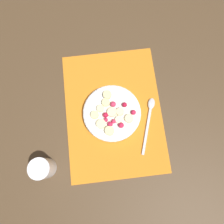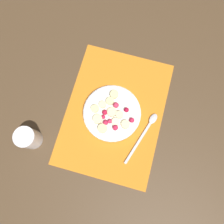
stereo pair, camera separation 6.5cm
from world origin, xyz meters
name	(u,v)px [view 2 (the right image)]	position (x,y,z in m)	size (l,w,h in m)	color
ground_plane	(114,113)	(0.00, 0.00, 0.00)	(3.00, 3.00, 0.00)	#4C3823
placemat	(114,113)	(0.00, 0.00, 0.00)	(0.47, 0.34, 0.01)	orange
fruit_bowl	(112,113)	(0.01, -0.01, 0.02)	(0.20, 0.20, 0.05)	white
spoon	(147,129)	(0.03, 0.13, 0.01)	(0.20, 0.08, 0.01)	silver
drinking_glass	(29,138)	(0.17, -0.25, 0.04)	(0.07, 0.07, 0.09)	white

